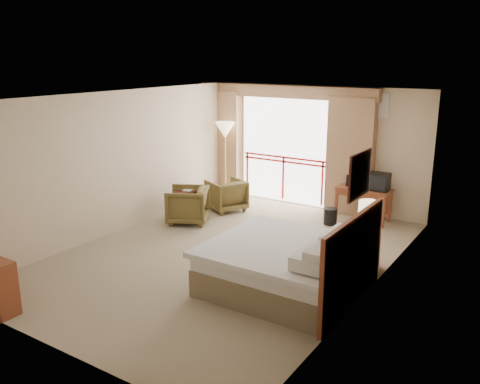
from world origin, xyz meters
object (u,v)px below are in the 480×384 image
Objects in this scene: nightstand at (364,252)px; tv at (379,182)px; wastebasket at (330,216)px; side_table at (185,199)px; table_lamp at (368,210)px; floor_lamp at (225,133)px; bed at (289,265)px; desk at (364,195)px; armchair_far at (226,210)px; armchair_near at (188,222)px.

nightstand is 1.40× the size of tv.
wastebasket is 0.57× the size of side_table.
floor_lamp is (-4.27, 2.21, 0.59)m from table_lamp.
bed is 3.70m from desk.
tv is at bearing 26.49° from side_table.
side_table is (-0.45, -0.87, 0.40)m from armchair_far.
armchair_near is (-2.51, -1.48, -0.17)m from wastebasket.
armchair_near is (-3.28, -2.03, -0.88)m from tv.
table_lamp reaches higher than armchair_near.
armchair_far is (-2.33, -0.34, -0.17)m from wastebasket.
wastebasket is at bearing 102.29° from bed.
bed is 6.33× the size of wastebasket.
table_lamp is 4.04m from armchair_far.
armchair_near is 1.39× the size of side_table.
table_lamp is 1.62× the size of wastebasket.
bed is 3.16m from wastebasket.
armchair_far is (-3.67, 1.37, -0.98)m from table_lamp.
armchair_far is at bearing 62.64° from side_table.
nightstand is 0.69× the size of armchair_near.
armchair_near is (-3.18, 1.60, -0.38)m from bed.
nightstand is at bearing 63.11° from bed.
wastebasket is 3.04m from side_table.
armchair_far is at bearing -171.71° from wastebasket.
floor_lamp is (-0.42, 1.97, 1.57)m from armchair_near.
nightstand is 3.94m from armchair_far.
wastebasket is 2.36m from armchair_far.
nightstand is at bearing -61.47° from tv.
tv is 0.22× the size of floor_lamp.
armchair_far is (-3.00, 2.74, -0.38)m from bed.
desk is 1.33× the size of armchair_near.
tv is at bearing 93.68° from armchair_near.
bed is 3.82× the size of nightstand.
table_lamp is 1.37× the size of tv.
desk is at bearing -175.16° from tv.
armchair_near is (-3.85, 0.24, -0.98)m from table_lamp.
wastebasket is (-0.67, 3.08, -0.21)m from bed.
side_table is 0.32× the size of floor_lamp.
tv is at bearing 35.83° from wastebasket.
bed reaches higher than nightstand.
tv is at bearing 0.92° from floor_lamp.
tv reaches higher than armchair_near.
desk reaches higher than side_table.
armchair_far is 1.15m from armchair_near.
desk is at bearing 93.06° from bed.
wastebasket is 2.92m from armchair_near.
bed is 5.21m from floor_lamp.
nightstand is 2.46m from tv.
floor_lamp is at bearing 163.88° from armchair_near.
nightstand is 5.00m from floor_lamp.
side_table reaches higher than nightstand.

